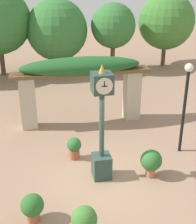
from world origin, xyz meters
name	(u,v)px	position (x,y,z in m)	size (l,w,h in m)	color
ground_plane	(104,177)	(0.00, 0.00, 0.00)	(60.00, 60.00, 0.00)	#9E7A60
pedestal_clock	(102,129)	(-0.06, 0.06, 1.59)	(0.54, 0.59, 3.46)	#2D473D
pergola	(81,75)	(0.00, 3.96, 2.02)	(5.41, 1.20, 2.73)	#BCB299
potted_plant_near_left	(32,206)	(-2.11, -1.39, 0.42)	(0.57, 0.57, 0.74)	#9E563D
potted_plant_near_right	(151,161)	(1.37, -0.24, 0.52)	(0.64, 0.64, 0.88)	#B26B4C
potted_plant_far_left	(74,147)	(-0.71, 1.25, 0.42)	(0.47, 0.47, 0.75)	#9E563D
potted_plant_far_right	(84,220)	(-0.97, -2.19, 0.49)	(0.60, 0.60, 0.83)	#B26B4C
lamp_post	(186,95)	(2.91, 0.97, 2.06)	(0.27, 0.27, 3.09)	black
tree_line	(53,25)	(-0.45, 11.54, 2.93)	(16.87, 4.39, 5.17)	brown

